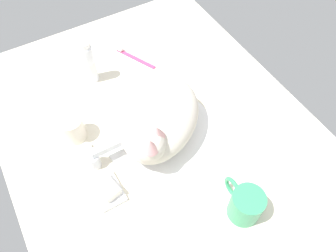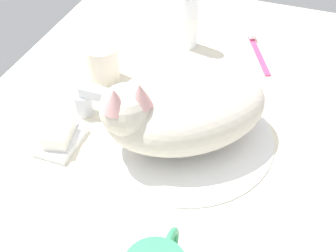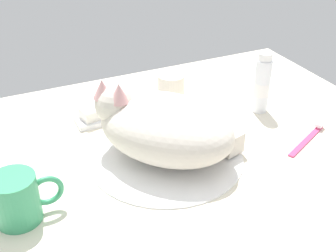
{
  "view_description": "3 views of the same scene",
  "coord_description": "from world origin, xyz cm",
  "px_view_note": "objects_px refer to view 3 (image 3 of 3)",
  "views": [
    {
      "loc": [
        -44.98,
        23.7,
        76.41
      ],
      "look_at": [
        -2.76,
        -0.68,
        6.49
      ],
      "focal_mm": 35.21,
      "sensor_mm": 36.0,
      "label": 1
    },
    {
      "loc": [
        -54.44,
        -16.3,
        55.21
      ],
      "look_at": [
        -2.27,
        2.37,
        3.99
      ],
      "focal_mm": 47.9,
      "sensor_mm": 36.0,
      "label": 2
    },
    {
      "loc": [
        -29.93,
        -65.51,
        51.12
      ],
      "look_at": [
        2.19,
        3.75,
        4.83
      ],
      "focal_mm": 46.52,
      "sensor_mm": 36.0,
      "label": 3
    }
  ],
  "objects_px": {
    "coffee_mug": "(18,199)",
    "toothpaste_bottle": "(262,84)",
    "cat": "(162,126)",
    "rinse_cup": "(171,89)",
    "toothbrush": "(309,137)",
    "soap_bar": "(95,112)",
    "faucet": "(132,105)"
  },
  "relations": [
    {
      "from": "soap_bar",
      "to": "toothbrush",
      "type": "bearing_deg",
      "value": -34.0
    },
    {
      "from": "soap_bar",
      "to": "toothpaste_bottle",
      "type": "distance_m",
      "value": 0.39
    },
    {
      "from": "toothpaste_bottle",
      "to": "toothbrush",
      "type": "bearing_deg",
      "value": -81.59
    },
    {
      "from": "cat",
      "to": "toothbrush",
      "type": "bearing_deg",
      "value": -13.72
    },
    {
      "from": "coffee_mug",
      "to": "faucet",
      "type": "bearing_deg",
      "value": 39.98
    },
    {
      "from": "rinse_cup",
      "to": "toothbrush",
      "type": "distance_m",
      "value": 0.34
    },
    {
      "from": "toothpaste_bottle",
      "to": "soap_bar",
      "type": "bearing_deg",
      "value": 162.94
    },
    {
      "from": "rinse_cup",
      "to": "coffee_mug",
      "type": "bearing_deg",
      "value": -146.37
    },
    {
      "from": "toothbrush",
      "to": "rinse_cup",
      "type": "bearing_deg",
      "value": 125.45
    },
    {
      "from": "rinse_cup",
      "to": "soap_bar",
      "type": "bearing_deg",
      "value": -176.73
    },
    {
      "from": "faucet",
      "to": "cat",
      "type": "relative_size",
      "value": 0.4
    },
    {
      "from": "toothbrush",
      "to": "cat",
      "type": "bearing_deg",
      "value": 166.28
    },
    {
      "from": "rinse_cup",
      "to": "toothbrush",
      "type": "height_order",
      "value": "rinse_cup"
    },
    {
      "from": "cat",
      "to": "coffee_mug",
      "type": "relative_size",
      "value": 2.83
    },
    {
      "from": "coffee_mug",
      "to": "soap_bar",
      "type": "relative_size",
      "value": 1.86
    },
    {
      "from": "faucet",
      "to": "toothpaste_bottle",
      "type": "xyz_separation_m",
      "value": [
        0.29,
        -0.1,
        0.04
      ]
    },
    {
      "from": "faucet",
      "to": "toothpaste_bottle",
      "type": "distance_m",
      "value": 0.31
    },
    {
      "from": "rinse_cup",
      "to": "toothbrush",
      "type": "xyz_separation_m",
      "value": [
        0.2,
        -0.28,
        -0.03
      ]
    },
    {
      "from": "rinse_cup",
      "to": "toothpaste_bottle",
      "type": "distance_m",
      "value": 0.22
    },
    {
      "from": "coffee_mug",
      "to": "toothpaste_bottle",
      "type": "height_order",
      "value": "toothpaste_bottle"
    },
    {
      "from": "toothpaste_bottle",
      "to": "coffee_mug",
      "type": "bearing_deg",
      "value": -166.15
    },
    {
      "from": "coffee_mug",
      "to": "toothpaste_bottle",
      "type": "distance_m",
      "value": 0.6
    },
    {
      "from": "faucet",
      "to": "toothbrush",
      "type": "relative_size",
      "value": 0.92
    },
    {
      "from": "rinse_cup",
      "to": "toothbrush",
      "type": "relative_size",
      "value": 0.52
    },
    {
      "from": "coffee_mug",
      "to": "toothbrush",
      "type": "bearing_deg",
      "value": -0.92
    },
    {
      "from": "rinse_cup",
      "to": "toothpaste_bottle",
      "type": "xyz_separation_m",
      "value": [
        0.18,
        -0.13,
        0.03
      ]
    },
    {
      "from": "cat",
      "to": "coffee_mug",
      "type": "bearing_deg",
      "value": -166.99
    },
    {
      "from": "soap_bar",
      "to": "faucet",
      "type": "bearing_deg",
      "value": -7.34
    },
    {
      "from": "faucet",
      "to": "cat",
      "type": "distance_m",
      "value": 0.18
    },
    {
      "from": "toothpaste_bottle",
      "to": "toothbrush",
      "type": "distance_m",
      "value": 0.17
    },
    {
      "from": "cat",
      "to": "coffee_mug",
      "type": "height_order",
      "value": "cat"
    },
    {
      "from": "cat",
      "to": "toothpaste_bottle",
      "type": "height_order",
      "value": "cat"
    }
  ]
}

